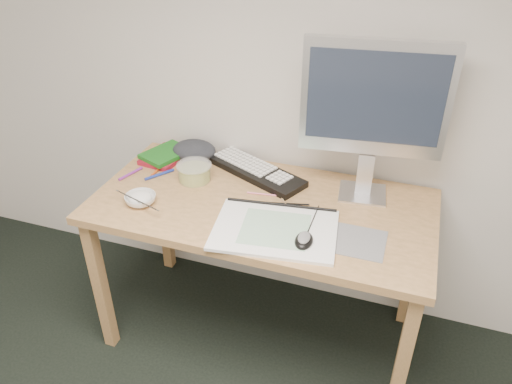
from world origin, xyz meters
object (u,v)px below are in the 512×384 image
Objects in this scene: keyboard at (256,171)px; rice_bowl at (141,200)px; desk at (262,219)px; monitor at (374,104)px; sketchpad at (275,230)px.

rice_bowl is at bearing -109.07° from keyboard.
keyboard reaches higher than desk.
desk is at bearing -40.56° from keyboard.
monitor is 1.01m from rice_bowl.
rice_bowl reaches higher than sketchpad.
keyboard is 3.79× the size of rice_bowl.
rice_bowl is (-0.47, -0.17, 0.10)m from desk.
keyboard is 0.74× the size of monitor.
rice_bowl reaches higher than keyboard.
keyboard is (-0.21, 0.39, 0.01)m from sketchpad.
desk is at bearing 115.01° from sketchpad.
keyboard is 0.62m from monitor.
desk is at bearing -158.80° from monitor.
sketchpad reaches higher than desk.
desk is 11.00× the size of rice_bowl.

